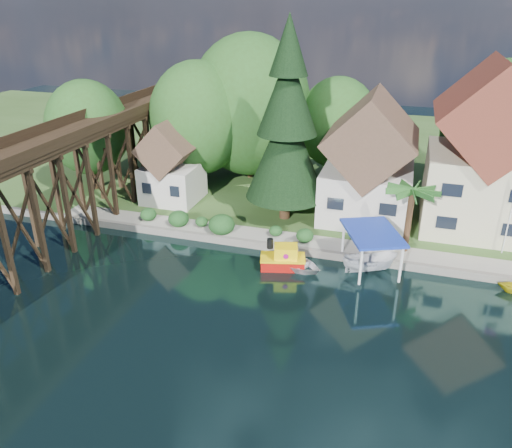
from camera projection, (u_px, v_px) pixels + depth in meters
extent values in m
plane|color=black|center=(231.00, 303.00, 33.02)|extent=(140.00, 140.00, 0.00)
cube|color=#2F4A1D|center=(322.00, 155.00, 62.43)|extent=(140.00, 52.00, 0.50)
cube|color=slate|center=(314.00, 253.00, 38.77)|extent=(60.00, 0.40, 0.62)
cube|color=gray|center=(342.00, 246.00, 39.27)|extent=(50.00, 2.60, 0.06)
cube|color=black|center=(19.00, 219.00, 35.60)|extent=(4.00, 0.36, 8.00)
cube|color=black|center=(48.00, 203.00, 38.38)|extent=(4.00, 0.36, 8.00)
cube|color=black|center=(73.00, 189.00, 41.16)|extent=(4.00, 0.36, 8.00)
cube|color=black|center=(96.00, 176.00, 43.94)|extent=(4.00, 0.36, 8.00)
cube|color=black|center=(115.00, 166.00, 46.71)|extent=(4.00, 0.36, 8.00)
cube|color=black|center=(132.00, 156.00, 49.49)|extent=(4.00, 0.36, 8.00)
cube|color=black|center=(148.00, 147.00, 52.27)|extent=(4.00, 0.36, 8.00)
cube|color=black|center=(162.00, 140.00, 55.05)|extent=(4.00, 0.36, 8.00)
cube|color=black|center=(174.00, 133.00, 57.83)|extent=(4.00, 0.36, 8.00)
cube|color=black|center=(44.00, 140.00, 39.58)|extent=(0.35, 44.00, 0.35)
cube|color=black|center=(82.00, 144.00, 38.65)|extent=(0.35, 44.00, 0.35)
cube|color=black|center=(62.00, 138.00, 38.99)|extent=(4.00, 44.00, 0.30)
cube|color=black|center=(39.00, 130.00, 39.29)|extent=(0.12, 44.00, 0.80)
cube|color=black|center=(83.00, 133.00, 38.23)|extent=(0.12, 44.00, 0.80)
cube|color=beige|center=(366.00, 192.00, 43.89)|extent=(7.50, 8.00, 4.50)
cube|color=#51392B|center=(371.00, 137.00, 41.82)|extent=(7.64, 8.64, 7.64)
cube|color=black|center=(335.00, 204.00, 40.85)|extent=(1.35, 0.08, 1.00)
cube|color=black|center=(388.00, 210.00, 39.73)|extent=(1.35, 0.08, 1.00)
cube|color=beige|center=(477.00, 190.00, 41.51)|extent=(8.50, 8.50, 6.50)
cube|color=brown|center=(492.00, 115.00, 38.87)|extent=(8.65, 9.18, 8.65)
cube|color=black|center=(450.00, 202.00, 38.29)|extent=(1.53, 0.08, 1.00)
cube|color=beige|center=(173.00, 183.00, 47.59)|extent=(5.00, 5.00, 3.50)
cube|color=#51392B|center=(170.00, 146.00, 46.11)|extent=(5.09, 5.40, 5.09)
cube|color=black|center=(147.00, 188.00, 45.69)|extent=(0.90, 0.08, 1.00)
cube|color=black|center=(175.00, 192.00, 44.94)|extent=(0.90, 0.08, 1.00)
cylinder|color=#382314|center=(201.00, 165.00, 51.02)|extent=(0.50, 0.50, 4.50)
ellipsoid|color=#274E1C|center=(198.00, 118.00, 49.04)|extent=(4.40, 4.40, 5.06)
cylinder|color=#382314|center=(250.00, 155.00, 53.34)|extent=(0.50, 0.50, 4.95)
ellipsoid|color=#274E1C|center=(249.00, 106.00, 51.15)|extent=(5.00, 5.00, 5.75)
cylinder|color=#382314|center=(335.00, 164.00, 52.00)|extent=(0.50, 0.50, 4.05)
ellipsoid|color=#274E1C|center=(337.00, 123.00, 50.21)|extent=(4.00, 4.00, 4.60)
cylinder|color=#382314|center=(490.00, 176.00, 47.91)|extent=(0.50, 0.50, 4.50)
ellipsoid|color=#274E1C|center=(501.00, 127.00, 45.92)|extent=(4.60, 4.60, 5.29)
cylinder|color=#382314|center=(94.00, 169.00, 50.31)|extent=(0.50, 0.50, 4.05)
ellipsoid|color=#274E1C|center=(88.00, 128.00, 48.52)|extent=(4.00, 4.00, 4.60)
ellipsoid|color=#163E18|center=(178.00, 217.00, 42.60)|extent=(1.98, 1.98, 1.53)
ellipsoid|color=#163E18|center=(202.00, 221.00, 42.40)|extent=(1.54, 1.54, 1.19)
ellipsoid|color=#163E18|center=(221.00, 223.00, 41.33)|extent=(2.20, 2.20, 1.70)
ellipsoid|color=#163E18|center=(148.00, 213.00, 43.61)|extent=(1.76, 1.76, 1.36)
ellipsoid|color=#163E18|center=(276.00, 230.00, 40.76)|extent=(1.54, 1.54, 1.19)
ellipsoid|color=#163E18|center=(305.00, 234.00, 39.80)|extent=(1.76, 1.76, 1.36)
cylinder|color=#382314|center=(285.00, 201.00, 43.82)|extent=(0.94, 0.94, 3.13)
cone|color=black|center=(286.00, 149.00, 41.85)|extent=(6.88, 6.88, 8.34)
cone|color=black|center=(288.00, 92.00, 39.89)|extent=(5.01, 5.01, 6.78)
cone|color=black|center=(289.00, 44.00, 38.36)|extent=(3.13, 3.13, 4.69)
cylinder|color=#382314|center=(408.00, 223.00, 37.65)|extent=(0.47, 0.47, 4.75)
ellipsoid|color=#1E501A|center=(413.00, 191.00, 36.57)|extent=(4.06, 4.06, 1.08)
cylinder|color=white|center=(511.00, 214.00, 36.97)|extent=(0.09, 0.09, 6.57)
cube|color=#A90F0B|center=(283.00, 263.00, 37.18)|extent=(3.52, 2.44, 0.85)
cube|color=yellow|center=(283.00, 257.00, 36.99)|extent=(3.65, 2.57, 0.11)
cube|color=yellow|center=(286.00, 252.00, 36.79)|extent=(1.97, 1.66, 1.07)
cylinder|color=black|center=(270.00, 243.00, 36.56)|extent=(0.47, 0.47, 0.75)
cylinder|color=#9B0B76|center=(286.00, 256.00, 36.19)|extent=(0.39, 0.18, 0.38)
cylinder|color=#9B0B76|center=(286.00, 248.00, 37.39)|extent=(0.39, 0.18, 0.38)
cylinder|color=#9B0B76|center=(297.00, 252.00, 36.75)|extent=(0.18, 0.39, 0.38)
imported|color=white|center=(295.00, 262.00, 37.14)|extent=(5.18, 4.45, 0.91)
imported|color=white|center=(369.00, 262.00, 36.48)|extent=(4.36, 3.03, 1.58)
cube|color=#1A36AD|center=(373.00, 233.00, 35.48)|extent=(5.20, 6.03, 0.19)
cylinder|color=white|center=(401.00, 264.00, 34.22)|extent=(0.19, 0.19, 2.85)
cylinder|color=white|center=(379.00, 236.00, 38.22)|extent=(0.19, 0.19, 2.85)
cylinder|color=white|center=(361.00, 266.00, 33.94)|extent=(0.19, 0.19, 2.85)
cylinder|color=white|center=(343.00, 238.00, 37.94)|extent=(0.19, 0.19, 2.85)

